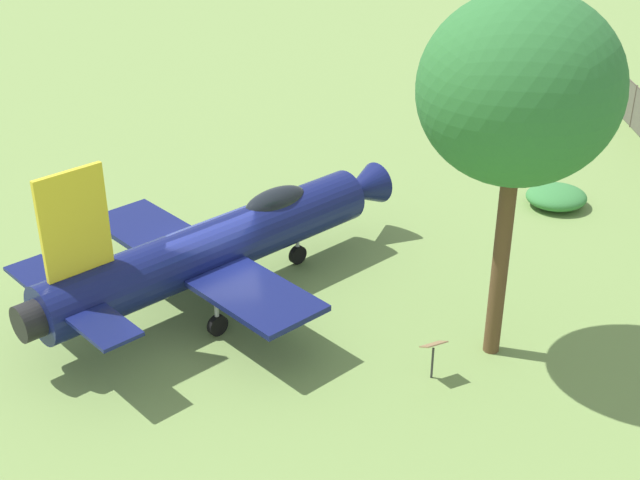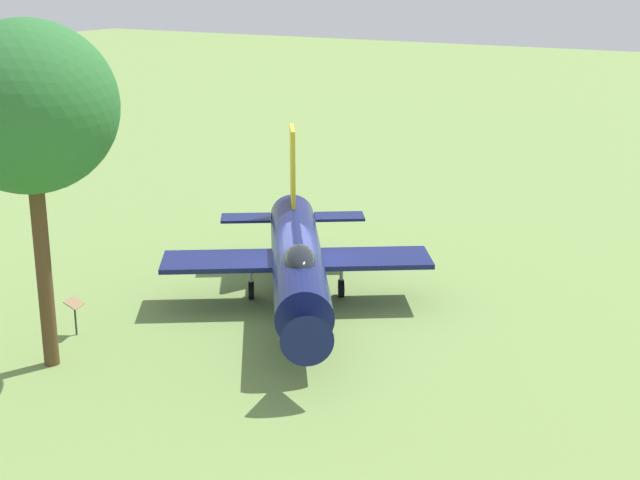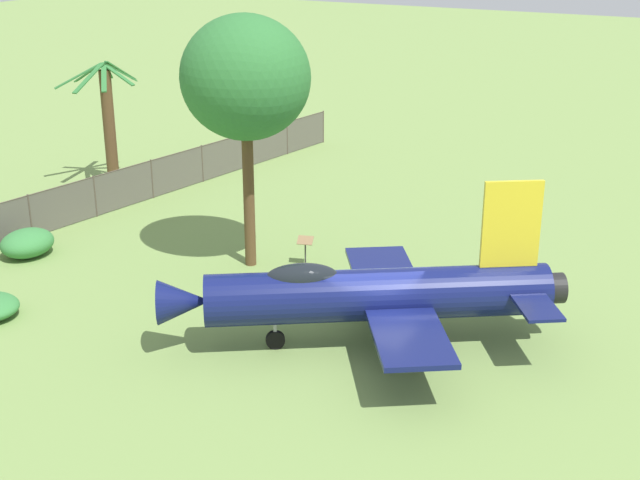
% 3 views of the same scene
% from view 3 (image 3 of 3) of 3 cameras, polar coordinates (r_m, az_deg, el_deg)
% --- Properties ---
extents(ground_plane, '(200.00, 200.00, 0.00)m').
position_cam_3_polar(ground_plane, '(27.40, 3.75, -6.87)').
color(ground_plane, '#75934C').
extents(display_jet, '(11.54, 9.26, 5.24)m').
position_cam_3_polar(display_jet, '(26.58, 3.09, -3.54)').
color(display_jet, '#111951').
rests_on(display_jet, ground_plane).
extents(shade_tree, '(4.77, 4.53, 9.45)m').
position_cam_3_polar(shade_tree, '(31.49, -4.95, 10.54)').
color(shade_tree, brown).
rests_on(shade_tree, ground_plane).
extents(palm_tree, '(3.47, 4.44, 6.08)m').
position_cam_3_polar(palm_tree, '(43.90, -13.76, 7.56)').
color(palm_tree, brown).
rests_on(palm_tree, ground_plane).
extents(perimeter_fence, '(5.38, 36.82, 1.89)m').
position_cam_3_polar(perimeter_fence, '(38.65, -16.54, 2.24)').
color(perimeter_fence, '#4C4238').
rests_on(perimeter_fence, ground_plane).
extents(shrub_by_tree, '(1.88, 2.20, 1.07)m').
position_cam_3_polar(shrub_by_tree, '(35.91, -18.74, -0.19)').
color(shrub_by_tree, '#387F3D').
rests_on(shrub_by_tree, ground_plane).
extents(info_plaque, '(0.69, 0.55, 1.14)m').
position_cam_3_polar(info_plaque, '(32.98, -0.98, -0.29)').
color(info_plaque, '#333333').
rests_on(info_plaque, ground_plane).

